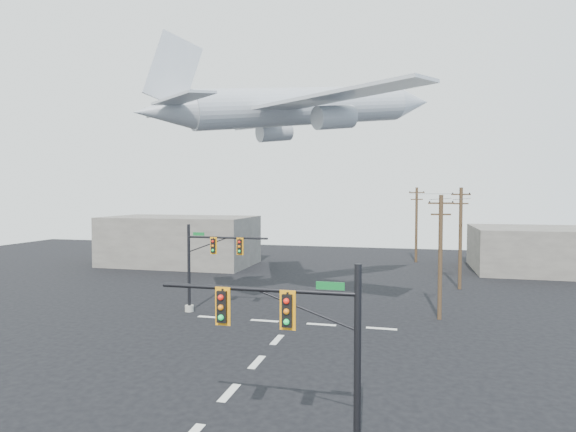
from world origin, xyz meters
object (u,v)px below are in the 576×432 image
(signal_mast_near, at_px, (311,358))
(airliner, at_px, (304,107))
(utility_pole_c, at_px, (416,223))
(signal_mast_far, at_px, (205,265))
(utility_pole_b, at_px, (460,236))
(utility_pole_a, at_px, (440,255))

(signal_mast_near, relative_size, airliner, 0.33)
(signal_mast_near, height_order, utility_pole_c, utility_pole_c)
(signal_mast_far, relative_size, utility_pole_c, 0.68)
(signal_mast_near, bearing_deg, airliner, 102.87)
(utility_pole_c, bearing_deg, airliner, -120.32)
(utility_pole_b, xyz_separation_m, utility_pole_c, (-3.67, 17.26, 0.13))
(utility_pole_c, bearing_deg, utility_pole_a, -101.02)
(signal_mast_near, height_order, signal_mast_far, signal_mast_near)
(signal_mast_near, height_order, utility_pole_b, utility_pole_b)
(signal_mast_far, distance_m, utility_pole_c, 34.89)
(utility_pole_a, relative_size, airliner, 0.41)
(signal_mast_far, height_order, utility_pole_a, utility_pole_a)
(signal_mast_near, distance_m, airliner, 24.19)
(signal_mast_near, distance_m, utility_pole_c, 49.33)
(utility_pole_a, distance_m, utility_pole_b, 11.92)
(signal_mast_near, height_order, utility_pole_a, utility_pole_a)
(utility_pole_a, relative_size, utility_pole_b, 0.93)
(airliner, bearing_deg, signal_mast_far, 158.10)
(signal_mast_far, distance_m, utility_pole_b, 23.79)
(utility_pole_c, height_order, airliner, airliner)
(utility_pole_c, xyz_separation_m, airliner, (-8.69, -28.51, 10.25))
(utility_pole_b, bearing_deg, signal_mast_near, -128.34)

